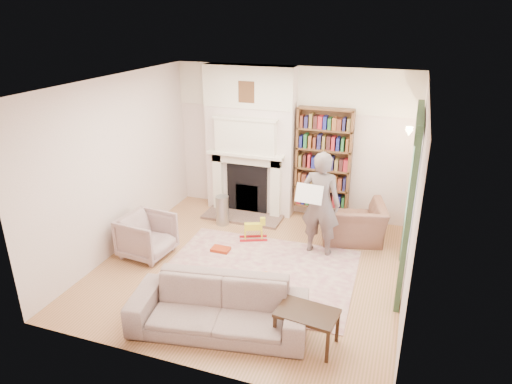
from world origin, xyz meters
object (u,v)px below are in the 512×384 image
at_px(bookcase, 323,159).
at_px(armchair_left, 147,236).
at_px(sofa, 219,307).
at_px(paraffin_heater, 222,210).
at_px(man_reading, 321,204).
at_px(coffee_table, 306,328).
at_px(rocking_horse, 253,229).
at_px(armchair_reading, 352,222).

xyz_separation_m(bookcase, armchair_left, (-2.34, -2.33, -0.83)).
height_order(sofa, paraffin_heater, sofa).
height_order(armchair_left, man_reading, man_reading).
relative_size(man_reading, paraffin_heater, 3.12).
bearing_deg(man_reading, sofa, 76.78).
bearing_deg(armchair_left, coffee_table, -107.32).
height_order(bookcase, armchair_left, bookcase).
height_order(sofa, man_reading, man_reading).
xyz_separation_m(man_reading, coffee_table, (0.33, -2.23, -0.63)).
xyz_separation_m(paraffin_heater, rocking_horse, (0.75, -0.42, -0.07)).
bearing_deg(bookcase, man_reading, -79.70).
distance_m(sofa, rocking_horse, 2.40).
xyz_separation_m(bookcase, coffee_table, (0.57, -3.56, -0.95)).
bearing_deg(sofa, armchair_reading, 57.81).
relative_size(armchair_left, rocking_horse, 1.59).
relative_size(man_reading, rocking_horse, 3.61).
bearing_deg(armchair_left, rocking_horse, -48.25).
xyz_separation_m(armchair_left, man_reading, (2.58, 1.00, 0.52)).
relative_size(man_reading, coffee_table, 2.45).
bearing_deg(paraffin_heater, man_reading, -13.64).
bearing_deg(armchair_reading, armchair_left, 13.40).
height_order(armchair_left, paraffin_heater, armchair_left).
xyz_separation_m(armchair_left, paraffin_heater, (0.68, 1.46, -0.07)).
bearing_deg(bookcase, sofa, -98.04).
xyz_separation_m(bookcase, rocking_horse, (-0.91, -1.28, -0.97)).
xyz_separation_m(armchair_reading, man_reading, (-0.45, -0.60, 0.52)).
relative_size(sofa, man_reading, 1.26).
bearing_deg(coffee_table, bookcase, 105.70).
bearing_deg(coffee_table, man_reading, 104.97).
height_order(bookcase, sofa, bookcase).
relative_size(armchair_reading, armchair_left, 1.39).
height_order(paraffin_heater, rocking_horse, paraffin_heater).
bearing_deg(sofa, coffee_table, -5.04).
relative_size(bookcase, armchair_reading, 1.77).
bearing_deg(man_reading, bookcase, -74.92).
bearing_deg(bookcase, coffee_table, -80.92).
xyz_separation_m(bookcase, armchair_reading, (0.69, -0.72, -0.83)).
distance_m(coffee_table, rocking_horse, 2.71).
relative_size(armchair_reading, rocking_horse, 2.20).
distance_m(armchair_left, man_reading, 2.82).
distance_m(sofa, man_reading, 2.50).
bearing_deg(armchair_left, sofa, -120.27).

